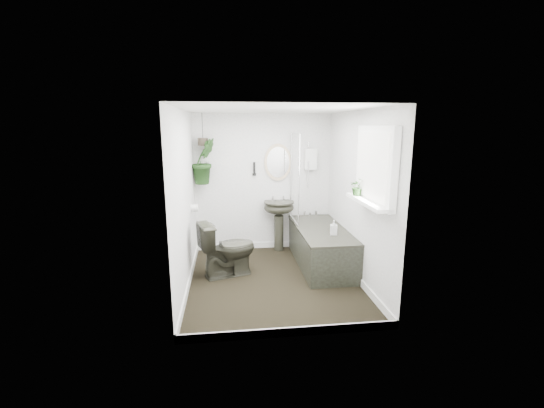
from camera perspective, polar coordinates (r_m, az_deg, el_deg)
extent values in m
cube|color=black|center=(5.16, 0.21, -11.94)|extent=(2.30, 2.80, 0.02)
cube|color=white|center=(4.72, 0.23, 14.75)|extent=(2.30, 2.80, 0.02)
cube|color=white|center=(6.19, -1.41, 3.34)|extent=(2.30, 0.02, 2.30)
cube|color=white|center=(3.45, 3.14, -3.79)|extent=(2.30, 0.02, 2.30)
cube|color=white|center=(4.80, -13.65, 0.44)|extent=(0.02, 2.80, 2.30)
cube|color=white|center=(5.08, 13.31, 1.08)|extent=(0.02, 2.80, 2.30)
cube|color=white|center=(5.14, 0.21, -11.33)|extent=(2.30, 2.80, 0.10)
cube|color=white|center=(6.20, 6.07, 7.02)|extent=(0.20, 0.10, 0.35)
ellipsoid|color=beige|center=(6.13, 0.95, 6.56)|extent=(0.46, 0.03, 0.62)
cylinder|color=black|center=(6.09, -2.79, 5.57)|extent=(0.04, 0.04, 0.22)
cylinder|color=white|center=(5.53, -12.09, -0.62)|extent=(0.11, 0.11, 0.11)
cube|color=white|center=(4.34, 15.93, 5.78)|extent=(0.08, 1.00, 0.90)
cube|color=white|center=(4.37, 14.77, 0.32)|extent=(0.18, 1.00, 0.04)
cube|color=white|center=(4.32, 15.38, 5.79)|extent=(0.01, 0.86, 0.76)
imported|color=#292A20|center=(5.22, -6.96, -6.91)|extent=(0.88, 0.66, 0.80)
imported|color=black|center=(4.62, 13.32, 2.66)|extent=(0.22, 0.20, 0.22)
imported|color=black|center=(5.96, -10.66, 6.62)|extent=(0.51, 0.49, 0.73)
imported|color=black|center=(5.24, 9.66, -3.64)|extent=(0.12, 0.12, 0.21)
cylinder|color=#3B3227|center=(5.94, -10.78, 9.56)|extent=(0.16, 0.16, 0.12)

